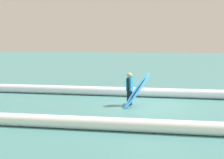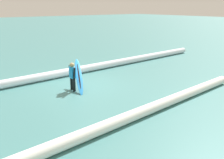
# 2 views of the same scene
# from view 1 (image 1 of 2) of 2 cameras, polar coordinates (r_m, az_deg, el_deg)

# --- Properties ---
(ground_plane) EXTENTS (164.26, 164.26, 0.00)m
(ground_plane) POSITION_cam_1_polar(r_m,az_deg,el_deg) (14.13, 6.19, -4.30)
(ground_plane) COLOR teal
(surfer) EXTENTS (0.23, 0.66, 1.36)m
(surfer) POSITION_cam_1_polar(r_m,az_deg,el_deg) (13.85, 2.97, -1.32)
(surfer) COLOR black
(surfer) RESTS_ON ground_plane
(surfboard) EXTENTS (1.02, 1.79, 1.33)m
(surfboard) POSITION_cam_1_polar(r_m,az_deg,el_deg) (13.78, 4.29, -1.80)
(surfboard) COLOR #268CE5
(surfboard) RESTS_ON ground_plane
(wave_crest_foreground) EXTENTS (20.72, 1.00, 0.44)m
(wave_crest_foreground) POSITION_cam_1_polar(r_m,az_deg,el_deg) (16.13, 11.20, -2.31)
(wave_crest_foreground) COLOR white
(wave_crest_foreground) RESTS_ON ground_plane
(wave_crest_midground) EXTENTS (16.12, 1.15, 0.40)m
(wave_crest_midground) POSITION_cam_1_polar(r_m,az_deg,el_deg) (10.38, -9.14, -7.02)
(wave_crest_midground) COLOR white
(wave_crest_midground) RESTS_ON ground_plane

